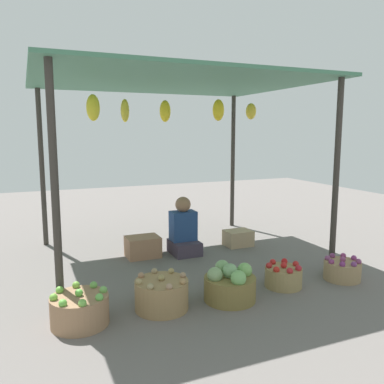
{
  "coord_description": "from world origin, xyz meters",
  "views": [
    {
      "loc": [
        -1.78,
        -4.81,
        1.64
      ],
      "look_at": [
        0.0,
        -0.6,
        0.95
      ],
      "focal_mm": 37.1,
      "sensor_mm": 36.0,
      "label": 1
    }
  ],
  "objects_px": {
    "vendor_person": "(184,232)",
    "basket_purple_onions": "(342,270)",
    "basket_cabbages": "(230,285)",
    "basket_red_apples": "(283,276)",
    "wooden_crate_stacked_rear": "(143,247)",
    "basket_potatoes": "(162,294)",
    "wooden_crate_near_vendor": "(238,238)",
    "basket_green_apples": "(80,309)"
  },
  "relations": [
    {
      "from": "basket_cabbages",
      "to": "wooden_crate_stacked_rear",
      "type": "distance_m",
      "value": 1.71
    },
    {
      "from": "basket_green_apples",
      "to": "basket_potatoes",
      "type": "relative_size",
      "value": 0.99
    },
    {
      "from": "basket_green_apples",
      "to": "basket_purple_onions",
      "type": "xyz_separation_m",
      "value": [
        2.86,
        -0.06,
        -0.02
      ]
    },
    {
      "from": "basket_red_apples",
      "to": "basket_purple_onions",
      "type": "distance_m",
      "value": 0.74
    },
    {
      "from": "basket_potatoes",
      "to": "basket_cabbages",
      "type": "distance_m",
      "value": 0.69
    },
    {
      "from": "basket_potatoes",
      "to": "basket_red_apples",
      "type": "height_order",
      "value": "basket_potatoes"
    },
    {
      "from": "wooden_crate_stacked_rear",
      "to": "basket_cabbages",
      "type": "bearing_deg",
      "value": -76.29
    },
    {
      "from": "basket_cabbages",
      "to": "wooden_crate_near_vendor",
      "type": "relative_size",
      "value": 1.33
    },
    {
      "from": "vendor_person",
      "to": "basket_potatoes",
      "type": "distance_m",
      "value": 1.74
    },
    {
      "from": "basket_cabbages",
      "to": "wooden_crate_near_vendor",
      "type": "distance_m",
      "value": 1.92
    },
    {
      "from": "basket_potatoes",
      "to": "basket_red_apples",
      "type": "distance_m",
      "value": 1.38
    },
    {
      "from": "vendor_person",
      "to": "basket_purple_onions",
      "type": "height_order",
      "value": "vendor_person"
    },
    {
      "from": "basket_green_apples",
      "to": "vendor_person",
      "type": "bearing_deg",
      "value": 44.29
    },
    {
      "from": "basket_cabbages",
      "to": "basket_green_apples",
      "type": "bearing_deg",
      "value": 177.63
    },
    {
      "from": "basket_green_apples",
      "to": "basket_potatoes",
      "type": "bearing_deg",
      "value": 1.11
    },
    {
      "from": "wooden_crate_near_vendor",
      "to": "basket_green_apples",
      "type": "bearing_deg",
      "value": -147.29
    },
    {
      "from": "basket_red_apples",
      "to": "wooden_crate_near_vendor",
      "type": "distance_m",
      "value": 1.58
    },
    {
      "from": "basket_green_apples",
      "to": "basket_purple_onions",
      "type": "distance_m",
      "value": 2.86
    },
    {
      "from": "vendor_person",
      "to": "wooden_crate_stacked_rear",
      "type": "height_order",
      "value": "vendor_person"
    },
    {
      "from": "basket_potatoes",
      "to": "basket_purple_onions",
      "type": "height_order",
      "value": "basket_potatoes"
    },
    {
      "from": "basket_green_apples",
      "to": "basket_purple_onions",
      "type": "height_order",
      "value": "basket_green_apples"
    },
    {
      "from": "basket_red_apples",
      "to": "vendor_person",
      "type": "bearing_deg",
      "value": 109.78
    },
    {
      "from": "basket_cabbages",
      "to": "basket_red_apples",
      "type": "relative_size",
      "value": 1.29
    },
    {
      "from": "basket_cabbages",
      "to": "wooden_crate_stacked_rear",
      "type": "relative_size",
      "value": 1.18
    },
    {
      "from": "vendor_person",
      "to": "basket_red_apples",
      "type": "relative_size",
      "value": 1.98
    },
    {
      "from": "vendor_person",
      "to": "basket_purple_onions",
      "type": "distance_m",
      "value": 2.06
    },
    {
      "from": "basket_purple_onions",
      "to": "basket_red_apples",
      "type": "bearing_deg",
      "value": 173.38
    },
    {
      "from": "vendor_person",
      "to": "basket_green_apples",
      "type": "height_order",
      "value": "vendor_person"
    },
    {
      "from": "wooden_crate_near_vendor",
      "to": "basket_cabbages",
      "type": "bearing_deg",
      "value": -121.99
    },
    {
      "from": "basket_green_apples",
      "to": "basket_cabbages",
      "type": "bearing_deg",
      "value": -2.37
    },
    {
      "from": "basket_potatoes",
      "to": "wooden_crate_near_vendor",
      "type": "xyz_separation_m",
      "value": [
        1.7,
        1.55,
        -0.03
      ]
    },
    {
      "from": "vendor_person",
      "to": "basket_red_apples",
      "type": "height_order",
      "value": "vendor_person"
    },
    {
      "from": "basket_green_apples",
      "to": "basket_red_apples",
      "type": "distance_m",
      "value": 2.12
    },
    {
      "from": "vendor_person",
      "to": "basket_cabbages",
      "type": "height_order",
      "value": "vendor_person"
    },
    {
      "from": "vendor_person",
      "to": "wooden_crate_stacked_rear",
      "type": "distance_m",
      "value": 0.58
    },
    {
      "from": "basket_green_apples",
      "to": "basket_potatoes",
      "type": "distance_m",
      "value": 0.75
    },
    {
      "from": "wooden_crate_near_vendor",
      "to": "basket_purple_onions",
      "type": "bearing_deg",
      "value": -75.82
    },
    {
      "from": "basket_green_apples",
      "to": "basket_purple_onions",
      "type": "relative_size",
      "value": 1.22
    },
    {
      "from": "basket_red_apples",
      "to": "basket_cabbages",
      "type": "bearing_deg",
      "value": -173.18
    },
    {
      "from": "basket_green_apples",
      "to": "basket_cabbages",
      "type": "distance_m",
      "value": 1.43
    },
    {
      "from": "basket_potatoes",
      "to": "vendor_person",
      "type": "bearing_deg",
      "value": 61.37
    },
    {
      "from": "basket_red_apples",
      "to": "wooden_crate_stacked_rear",
      "type": "xyz_separation_m",
      "value": [
        -1.1,
        1.58,
        0.02
      ]
    }
  ]
}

